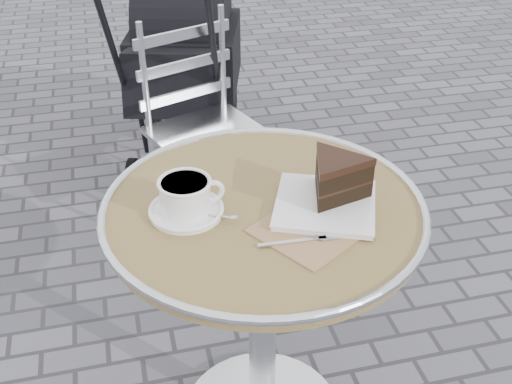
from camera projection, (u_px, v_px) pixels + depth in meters
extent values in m
cylinder|color=silver|center=(263.00, 326.00, 1.60)|extent=(0.07, 0.07, 0.67)
cylinder|color=tan|center=(264.00, 212.00, 1.41)|extent=(0.70, 0.70, 0.03)
torus|color=silver|center=(264.00, 206.00, 1.40)|extent=(0.72, 0.72, 0.02)
cylinder|color=white|center=(186.00, 211.00, 1.38)|extent=(0.16, 0.16, 0.01)
cylinder|color=white|center=(185.00, 196.00, 1.35)|extent=(0.11, 0.11, 0.07)
torus|color=white|center=(212.00, 191.00, 1.37)|extent=(0.06, 0.01, 0.06)
cylinder|color=beige|center=(184.00, 183.00, 1.34)|extent=(0.10, 0.10, 0.01)
cube|color=#9B7455|center=(308.00, 230.00, 1.33)|extent=(0.26, 0.26, 0.00)
cube|color=white|center=(325.00, 205.00, 1.39)|extent=(0.27, 0.27, 0.01)
cylinder|color=silver|center=(197.00, 222.00, 2.23)|extent=(0.02, 0.02, 0.42)
cylinder|color=silver|center=(271.00, 193.00, 2.39)|extent=(0.02, 0.02, 0.42)
cylinder|color=silver|center=(155.00, 182.00, 2.45)|extent=(0.02, 0.02, 0.42)
cylinder|color=silver|center=(225.00, 158.00, 2.61)|extent=(0.02, 0.02, 0.42)
cube|color=silver|center=(210.00, 136.00, 2.30)|extent=(0.49, 0.49, 0.02)
cube|color=black|center=(181.00, 74.00, 2.75)|extent=(0.54, 0.69, 0.37)
cylinder|color=black|center=(133.00, 177.00, 2.72)|extent=(0.08, 0.17, 0.16)
cylinder|color=black|center=(223.00, 179.00, 2.71)|extent=(0.08, 0.17, 0.16)
cylinder|color=black|center=(154.00, 110.00, 3.16)|extent=(0.10, 0.26, 0.26)
cylinder|color=black|center=(232.00, 112.00, 3.14)|extent=(0.10, 0.26, 0.26)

